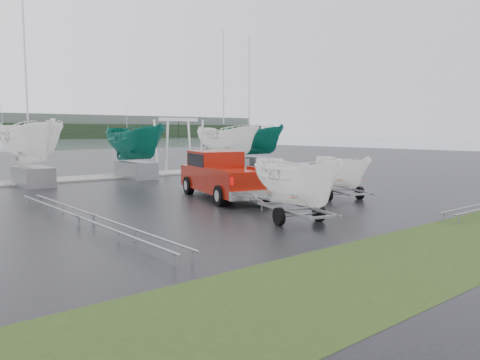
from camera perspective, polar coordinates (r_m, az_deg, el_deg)
ground_plane at (r=22.77m, az=1.43°, el=-1.95°), size 120.00×120.00×0.00m
dock at (r=33.62m, az=-13.22°, el=0.55°), size 30.00×3.00×0.12m
pickup_truck at (r=22.23m, az=-2.31°, el=0.80°), size 3.80×6.89×2.17m
trailer_hitched at (r=16.06m, az=6.99°, el=4.82°), size 2.19×3.78×5.23m
trailer_parked at (r=21.86m, az=12.46°, el=4.16°), size 2.49×3.77×4.59m
boat_hoist at (r=35.44m, az=-7.47°, el=5.18°), size 3.30×2.18×4.12m
keelboat_0 at (r=29.12m, az=-24.22°, el=7.50°), size 2.62×3.20×10.80m
keelboat_1 at (r=31.67m, az=-12.68°, el=7.21°), size 2.46×3.20×7.63m
keelboat_2 at (r=35.57m, az=-1.52°, el=7.42°), size 2.53×3.20×10.71m
keelboat_3 at (r=37.60m, az=1.62°, el=7.24°), size 2.49×3.20×10.67m
mast_rack_0 at (r=19.15m, az=-21.53°, el=-2.82°), size 0.56×6.50×0.06m
mast_rack_1 at (r=13.65m, az=-13.68°, el=-6.00°), size 0.56×6.50×0.06m
moored_boat_2 at (r=69.45m, az=-24.35°, el=2.87°), size 3.31×3.32×11.11m
moored_boat_3 at (r=90.65m, az=-13.56°, el=3.85°), size 3.07×3.05×10.88m
moored_boat_5 at (r=90.42m, az=-26.85°, el=3.36°), size 3.51×3.55×11.50m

